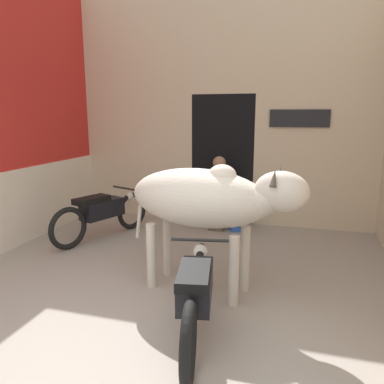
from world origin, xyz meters
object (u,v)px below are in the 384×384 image
at_px(motorcycle_far, 102,212).
at_px(cow, 207,199).
at_px(motorcycle_near, 196,291).
at_px(plastic_stool, 237,217).
at_px(shopkeeper_seated, 218,191).

bearing_deg(motorcycle_far, cow, -32.74).
height_order(motorcycle_near, plastic_stool, motorcycle_near).
relative_size(motorcycle_near, shopkeeper_seated, 1.46).
bearing_deg(plastic_stool, motorcycle_far, -153.58).
xyz_separation_m(motorcycle_near, shopkeeper_seated, (-0.49, 3.22, 0.25)).
height_order(cow, motorcycle_near, cow).
bearing_deg(motorcycle_far, motorcycle_near, -45.38).
xyz_separation_m(motorcycle_far, plastic_stool, (2.01, 1.00, -0.19)).
bearing_deg(motorcycle_far, plastic_stool, 26.42).
bearing_deg(cow, plastic_stool, 90.84).
relative_size(cow, shopkeeper_seated, 1.62).
relative_size(cow, motorcycle_near, 1.10).
distance_m(shopkeeper_seated, plastic_stool, 0.56).
bearing_deg(motorcycle_far, shopkeeper_seated, 31.46).
relative_size(motorcycle_near, motorcycle_far, 1.02).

